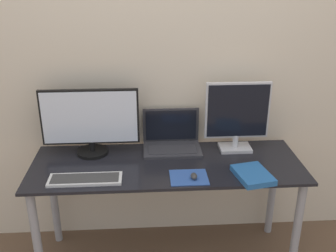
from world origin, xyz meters
name	(u,v)px	position (x,y,z in m)	size (l,w,h in m)	color
wall_back	(163,61)	(0.00, 0.64, 1.25)	(7.00, 0.05, 2.50)	beige
desk	(167,180)	(0.00, 0.29, 0.60)	(1.62, 0.57, 0.71)	black
monitor_left	(90,121)	(-0.46, 0.45, 0.93)	(0.60, 0.19, 0.42)	black
monitor_right	(237,115)	(0.45, 0.45, 0.94)	(0.40, 0.14, 0.45)	silver
laptop	(172,139)	(0.04, 0.50, 0.77)	(0.37, 0.24, 0.24)	#333338
keyboard	(85,179)	(-0.46, 0.11, 0.72)	(0.40, 0.13, 0.02)	silver
mousepad	(189,177)	(0.11, 0.11, 0.71)	(0.21, 0.18, 0.00)	#2D519E
mouse	(194,176)	(0.14, 0.09, 0.73)	(0.04, 0.06, 0.03)	#333333
book	(253,175)	(0.47, 0.09, 0.73)	(0.22, 0.27, 0.03)	#235B9E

